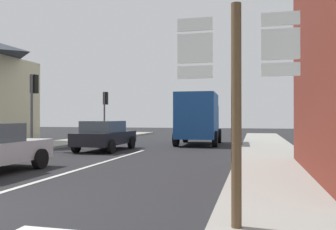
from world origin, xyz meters
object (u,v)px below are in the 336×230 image
delivery_truck (198,117)px  traffic_light_near_left (34,95)px  sedan_far (105,135)px  route_sign_post (236,97)px  traffic_light_far_left (105,105)px

delivery_truck → traffic_light_near_left: bearing=-139.7°
sedan_far → traffic_light_near_left: traffic_light_near_left is taller
sedan_far → route_sign_post: bearing=-58.2°
sedan_far → route_sign_post: size_ratio=1.32×
delivery_truck → route_sign_post: 16.22m
delivery_truck → sedan_far: bearing=-129.7°
route_sign_post → traffic_light_far_left: bearing=118.9°
sedan_far → traffic_light_far_left: traffic_light_far_left is taller
traffic_light_far_left → traffic_light_near_left: (0.00, -8.36, 0.18)m
traffic_light_far_left → route_sign_post: bearing=-61.1°
sedan_far → traffic_light_near_left: (-3.15, -1.28, 1.99)m
sedan_far → route_sign_post: (6.95, -11.19, 1.15)m
delivery_truck → traffic_light_far_left: 7.53m
sedan_far → delivery_truck: 6.24m
route_sign_post → traffic_light_near_left: bearing=135.6°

